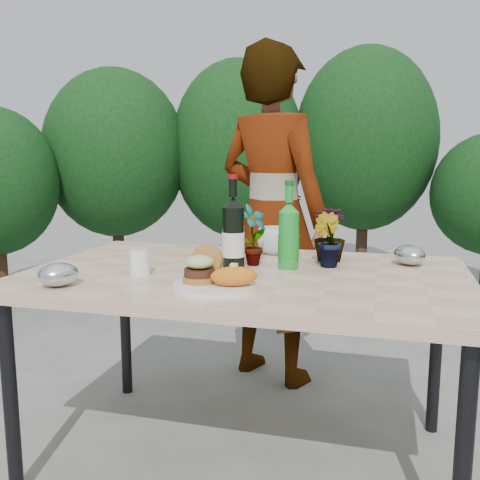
% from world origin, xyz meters
% --- Properties ---
extents(ground, '(80.00, 80.00, 0.00)m').
position_xyz_m(ground, '(0.00, 0.00, 0.00)').
color(ground, slate).
rests_on(ground, ground).
extents(patio_table, '(1.60, 1.00, 0.75)m').
position_xyz_m(patio_table, '(0.00, 0.00, 0.69)').
color(patio_table, '#D9B191').
rests_on(patio_table, ground).
extents(shrub_hedge, '(6.94, 5.08, 2.09)m').
position_xyz_m(shrub_hedge, '(0.15, 1.49, 1.12)').
color(shrub_hedge, '#382316').
rests_on(shrub_hedge, ground).
extents(dinner_plate, '(0.28, 0.28, 0.01)m').
position_xyz_m(dinner_plate, '(-0.03, -0.26, 0.76)').
color(dinner_plate, white).
rests_on(dinner_plate, patio_table).
extents(burger_stack, '(0.11, 0.16, 0.11)m').
position_xyz_m(burger_stack, '(-0.09, -0.24, 0.81)').
color(burger_stack, '#B7722D').
rests_on(burger_stack, dinner_plate).
extents(sweet_potato, '(0.17, 0.12, 0.06)m').
position_xyz_m(sweet_potato, '(0.03, -0.28, 0.80)').
color(sweet_potato, orange).
rests_on(sweet_potato, dinner_plate).
extents(grilled_veg, '(0.08, 0.05, 0.03)m').
position_xyz_m(grilled_veg, '(-0.02, -0.16, 0.78)').
color(grilled_veg, olive).
rests_on(grilled_veg, dinner_plate).
extents(wine_bottle, '(0.09, 0.09, 0.35)m').
position_xyz_m(wine_bottle, '(-0.06, 0.04, 0.88)').
color(wine_bottle, black).
rests_on(wine_bottle, patio_table).
extents(sparkling_water, '(0.08, 0.08, 0.33)m').
position_xyz_m(sparkling_water, '(0.14, 0.09, 0.87)').
color(sparkling_water, '#1A922D').
rests_on(sparkling_water, patio_table).
extents(plastic_cup, '(0.07, 0.07, 0.09)m').
position_xyz_m(plastic_cup, '(-0.35, -0.15, 0.80)').
color(plastic_cup, white).
rests_on(plastic_cup, patio_table).
extents(seedling_left, '(0.14, 0.15, 0.24)m').
position_xyz_m(seedling_left, '(-0.00, 0.11, 0.87)').
color(seedling_left, '#205B1F').
rests_on(seedling_left, patio_table).
extents(seedling_mid, '(0.15, 0.14, 0.21)m').
position_xyz_m(seedling_mid, '(0.28, 0.17, 0.85)').
color(seedling_mid, '#27501B').
rests_on(seedling_mid, patio_table).
extents(seedling_right, '(0.14, 0.14, 0.22)m').
position_xyz_m(seedling_right, '(0.28, 0.27, 0.86)').
color(seedling_right, '#2A551D').
rests_on(seedling_right, patio_table).
extents(blue_bowl, '(0.15, 0.15, 0.12)m').
position_xyz_m(blue_bowl, '(0.03, 0.36, 0.81)').
color(blue_bowl, silver).
rests_on(blue_bowl, patio_table).
extents(foil_packet_left, '(0.17, 0.17, 0.08)m').
position_xyz_m(foil_packet_left, '(-0.53, -0.38, 0.79)').
color(foil_packet_left, silver).
rests_on(foil_packet_left, patio_table).
extents(foil_packet_right, '(0.17, 0.17, 0.08)m').
position_xyz_m(foil_packet_right, '(0.59, 0.28, 0.79)').
color(foil_packet_right, '#B0B3B7').
rests_on(foil_packet_right, patio_table).
extents(person, '(0.74, 0.62, 1.72)m').
position_xyz_m(person, '(-0.07, 0.81, 0.86)').
color(person, '#94644A').
rests_on(person, ground).
extents(terracotta_pot, '(0.17, 0.17, 0.14)m').
position_xyz_m(terracotta_pot, '(-1.61, 2.05, 0.07)').
color(terracotta_pot, '#AC422C').
rests_on(terracotta_pot, ground).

